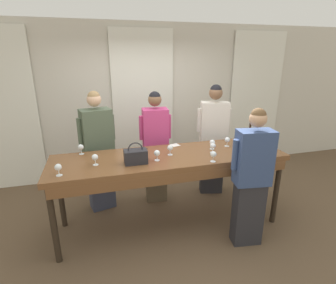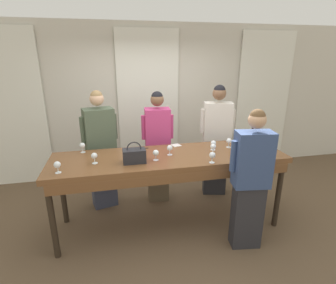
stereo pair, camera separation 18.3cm
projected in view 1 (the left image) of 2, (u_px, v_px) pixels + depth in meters
The scene contains 26 objects.
ground_plane at pixel (170, 223), 3.66m from camera, with size 18.00×18.00×0.00m, color brown.
wall_back at pixel (143, 102), 4.93m from camera, with size 12.00×0.06×2.80m.
curtain_panel_left at pixel (1, 112), 4.28m from camera, with size 1.13×0.03×2.69m.
curtain_panel_center at pixel (143, 105), 4.89m from camera, with size 1.13×0.03×2.69m.
curtain_panel_right at pixel (255, 100), 5.49m from camera, with size 1.13×0.03×2.69m.
tasting_bar at pixel (170, 162), 3.35m from camera, with size 2.96×0.84×1.02m.
wine_bottle at pixel (249, 137), 3.66m from camera, with size 0.08×0.08×0.33m.
handbag at pixel (136, 156), 3.07m from camera, with size 0.27×0.16×0.26m.
wine_glass_front_left at pixel (246, 141), 3.59m from camera, with size 0.07×0.07×0.13m.
wine_glass_front_mid at pixel (213, 155), 3.11m from camera, with size 0.07×0.07×0.13m.
wine_glass_front_right at pixel (213, 146), 3.40m from camera, with size 0.07×0.07×0.13m.
wine_glass_center_left at pixel (227, 140), 3.64m from camera, with size 0.07×0.07×0.13m.
wine_glass_center_mid at pixel (81, 147), 3.35m from camera, with size 0.07×0.07×0.13m.
wine_glass_center_right at pixel (170, 148), 3.32m from camera, with size 0.07×0.07×0.13m.
wine_glass_back_left at pixel (244, 152), 3.19m from camera, with size 0.07×0.07×0.13m.
wine_glass_back_mid at pixel (157, 153), 3.15m from camera, with size 0.07×0.07×0.13m.
wine_glass_back_right at pixel (95, 158), 3.01m from camera, with size 0.07×0.07×0.13m.
wine_glass_near_host at pixel (212, 143), 3.53m from camera, with size 0.07×0.07×0.13m.
wine_glass_by_bottle at pixel (260, 147), 3.38m from camera, with size 0.07×0.07×0.13m.
wine_glass_by_handbag at pixel (58, 168), 2.75m from camera, with size 0.07×0.07×0.13m.
napkin at pixel (175, 145), 3.71m from camera, with size 0.14×0.14×0.00m.
pen at pixel (142, 149), 3.56m from camera, with size 0.14×0.04×0.01m.
guest_olive_jacket at pixel (99, 152), 3.79m from camera, with size 0.53×0.36×1.78m.
guest_pink_top at pixel (156, 147), 4.01m from camera, with size 0.49×0.29×1.74m.
guest_cream_sweater at pixel (213, 139), 4.24m from camera, with size 0.54×0.31×1.81m.
host_pouring at pixel (251, 179), 3.04m from camera, with size 0.52×0.28×1.70m.
Camera 1 is at (-0.86, -3.00, 2.23)m, focal length 28.00 mm.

